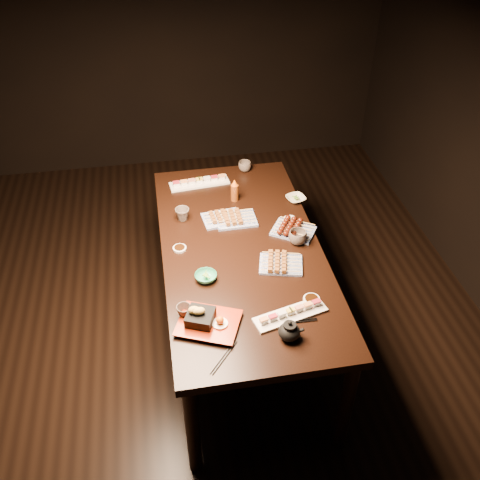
% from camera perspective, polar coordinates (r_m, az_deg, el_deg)
% --- Properties ---
extents(ground, '(5.00, 5.00, 0.00)m').
position_cam_1_polar(ground, '(3.45, -5.00, -12.69)').
color(ground, black).
rests_on(ground, ground).
extents(dining_table, '(1.10, 1.89, 0.75)m').
position_cam_1_polar(dining_table, '(3.30, 0.15, -5.90)').
color(dining_table, black).
rests_on(dining_table, ground).
extents(sushi_platter_near, '(0.39, 0.19, 0.05)m').
position_cam_1_polar(sushi_platter_near, '(2.66, 5.41, -7.69)').
color(sushi_platter_near, white).
rests_on(sushi_platter_near, dining_table).
extents(sushi_platter_far, '(0.40, 0.15, 0.05)m').
position_cam_1_polar(sushi_platter_far, '(3.58, -4.37, 6.29)').
color(sushi_platter_far, white).
rests_on(sushi_platter_far, dining_table).
extents(yakitori_plate_center, '(0.25, 0.19, 0.06)m').
position_cam_1_polar(yakitori_plate_center, '(3.24, -1.96, 2.59)').
color(yakitori_plate_center, '#828EB6').
rests_on(yakitori_plate_center, dining_table).
extents(yakitori_plate_right, '(0.27, 0.22, 0.06)m').
position_cam_1_polar(yakitori_plate_right, '(2.92, 4.40, -2.31)').
color(yakitori_plate_right, '#828EB6').
rests_on(yakitori_plate_right, dining_table).
extents(yakitori_plate_left, '(0.24, 0.18, 0.06)m').
position_cam_1_polar(yakitori_plate_left, '(3.23, -0.43, 2.51)').
color(yakitori_plate_left, '#828EB6').
rests_on(yakitori_plate_left, dining_table).
extents(tsukune_plate, '(0.30, 0.28, 0.06)m').
position_cam_1_polar(tsukune_plate, '(3.16, 5.73, 1.29)').
color(tsukune_plate, '#828EB6').
rests_on(tsukune_plate, dining_table).
extents(edamame_bowl_green, '(0.16, 0.16, 0.04)m').
position_cam_1_polar(edamame_bowl_green, '(2.84, -3.66, -3.95)').
color(edamame_bowl_green, '#309368').
rests_on(edamame_bowl_green, dining_table).
extents(edamame_bowl_cream, '(0.15, 0.15, 0.03)m').
position_cam_1_polar(edamame_bowl_cream, '(3.44, 5.96, 4.40)').
color(edamame_bowl_cream, beige).
rests_on(edamame_bowl_cream, dining_table).
extents(tempura_tray, '(0.36, 0.33, 0.11)m').
position_cam_1_polar(tempura_tray, '(2.58, -3.42, -8.29)').
color(tempura_tray, black).
rests_on(tempura_tray, dining_table).
extents(teacup_near_left, '(0.08, 0.08, 0.07)m').
position_cam_1_polar(teacup_near_left, '(2.65, -6.00, -7.59)').
color(teacup_near_left, '#52473F').
rests_on(teacup_near_left, dining_table).
extents(teacup_mid_right, '(0.13, 0.13, 0.08)m').
position_cam_1_polar(teacup_mid_right, '(3.07, 6.16, 0.29)').
color(teacup_mid_right, '#52473F').
rests_on(teacup_mid_right, dining_table).
extents(teacup_far_left, '(0.09, 0.09, 0.08)m').
position_cam_1_polar(teacup_far_left, '(3.25, -6.16, 2.74)').
color(teacup_far_left, '#52473F').
rests_on(teacup_far_left, dining_table).
extents(teacup_far_right, '(0.10, 0.10, 0.07)m').
position_cam_1_polar(teacup_far_right, '(3.72, 0.51, 7.87)').
color(teacup_far_right, '#52473F').
rests_on(teacup_far_right, dining_table).
extents(teapot, '(0.14, 0.14, 0.10)m').
position_cam_1_polar(teapot, '(2.54, 5.28, -9.53)').
color(teapot, black).
rests_on(teapot, dining_table).
extents(condiment_bottle, '(0.05, 0.05, 0.15)m').
position_cam_1_polar(condiment_bottle, '(3.39, -0.58, 5.35)').
color(condiment_bottle, '#6D320E').
rests_on(condiment_bottle, dining_table).
extents(sauce_dish_west, '(0.11, 0.11, 0.01)m').
position_cam_1_polar(sauce_dish_west, '(3.05, -6.46, -0.90)').
color(sauce_dish_west, white).
rests_on(sauce_dish_west, dining_table).
extents(sauce_dish_east, '(0.10, 0.10, 0.01)m').
position_cam_1_polar(sauce_dish_east, '(3.26, 5.35, 2.15)').
color(sauce_dish_east, white).
rests_on(sauce_dish_east, dining_table).
extents(sauce_dish_se, '(0.09, 0.09, 0.02)m').
position_cam_1_polar(sauce_dish_se, '(2.75, 7.63, -6.32)').
color(sauce_dish_se, white).
rests_on(sauce_dish_se, dining_table).
extents(sauce_dish_nw, '(0.09, 0.09, 0.01)m').
position_cam_1_polar(sauce_dish_nw, '(3.60, -4.11, 6.15)').
color(sauce_dish_nw, white).
rests_on(sauce_dish_nw, dining_table).
extents(chopsticks_near, '(0.15, 0.18, 0.01)m').
position_cam_1_polar(chopsticks_near, '(2.49, -1.73, -12.36)').
color(chopsticks_near, black).
rests_on(chopsticks_near, dining_table).
extents(chopsticks_se, '(0.22, 0.02, 0.01)m').
position_cam_1_polar(chopsticks_se, '(2.64, 5.90, -8.66)').
color(chopsticks_se, black).
rests_on(chopsticks_se, dining_table).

